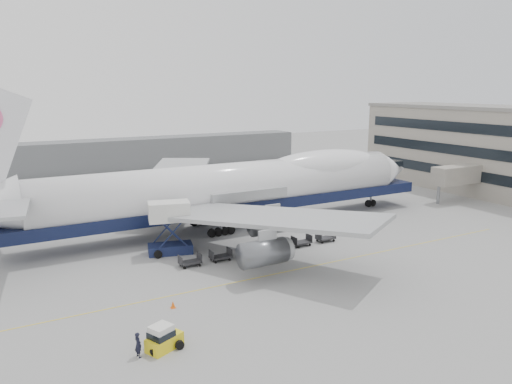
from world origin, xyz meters
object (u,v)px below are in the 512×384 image
ground_worker (138,345)px  airliner (236,187)px  catering_truck (169,224)px  baggage_tug (163,338)px

ground_worker → airliner: bearing=-52.5°
catering_truck → baggage_tug: size_ratio=2.04×
airliner → catering_truck: size_ratio=10.98×
catering_truck → baggage_tug: bearing=-96.7°
catering_truck → baggage_tug: catering_truck is taller
catering_truck → ground_worker: bearing=-101.0°
catering_truck → baggage_tug: 22.05m
airliner → catering_truck: bearing=-151.4°
airliner → catering_truck: 13.60m
catering_truck → baggage_tug: (-7.84, -20.45, -2.58)m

